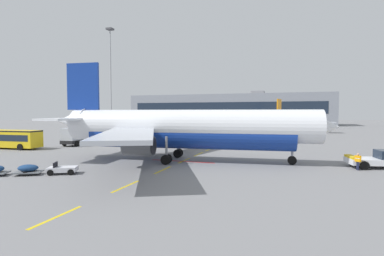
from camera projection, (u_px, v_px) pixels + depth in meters
name	position (u px, v px, depth m)	size (l,w,h in m)	color
ground	(358.00, 151.00, 45.86)	(400.00, 400.00, 0.00)	slate
apron_paint_markings	(215.00, 147.00, 50.83)	(8.00, 95.72, 0.01)	yellow
airliner_foreground	(184.00, 128.00, 36.05)	(34.82, 34.40, 12.20)	white
pushback_tug	(381.00, 159.00, 31.68)	(6.41, 4.02, 2.08)	silver
airliner_mid_left	(289.00, 121.00, 91.02)	(26.10, 26.75, 9.46)	white
apron_shuttle_bus	(6.00, 138.00, 48.54)	(12.19, 3.65, 3.00)	yellow
fuel_service_truck	(78.00, 136.00, 53.61)	(3.10, 7.17, 3.14)	black
ground_power_truck	(137.00, 133.00, 61.69)	(7.17, 3.12, 3.14)	black
baggage_train	(11.00, 170.00, 28.00)	(11.01, 6.55, 1.14)	silver
ground_crew_worker	(358.00, 160.00, 30.45)	(0.55, 0.50, 1.74)	#191E38
apron_light_mast_near	(111.00, 69.00, 87.68)	(1.80, 1.80, 30.24)	slate
terminal_satellite	(228.00, 109.00, 147.09)	(96.09, 20.91, 15.82)	gray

